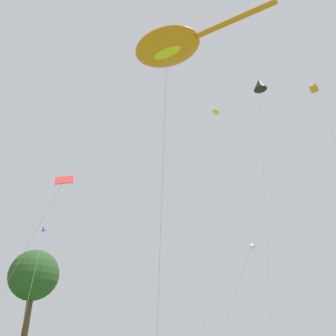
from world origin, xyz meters
The scene contains 8 objects.
big_show_kite centered at (-2.87, 11.03, 15.84)m, with size 4.66×8.14×16.25m.
small_kite_delta_white centered at (6.88, 8.21, 13.34)m, with size 0.48×2.15×16.02m.
small_kite_bird_shape centered at (13.53, 20.91, 8.87)m, with size 2.71×3.61×9.29m.
small_kite_box_yellow centered at (13.02, 23.77, 24.78)m, with size 1.95×3.11×25.30m.
small_kite_stunt_black centered at (-2.81, 30.09, 9.85)m, with size 1.89×3.87×10.27m.
small_kite_diamond_red centered at (11.92, 16.35, 23.71)m, with size 1.45×2.47×24.38m.
small_kite_triangle_green centered at (-4.90, 20.09, 10.23)m, with size 3.91×2.97×11.04m.
tree_shrub_far centered at (1.34, 46.13, 8.29)m, with size 6.20×6.20×11.46m.
Camera 1 is at (-11.42, -0.81, 1.34)m, focal length 37.50 mm.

